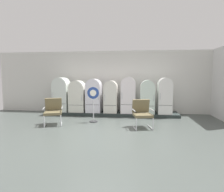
{
  "coord_description": "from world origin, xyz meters",
  "views": [
    {
      "loc": [
        1.07,
        -5.64,
        1.8
      ],
      "look_at": [
        0.07,
        2.75,
        0.91
      ],
      "focal_mm": 30.42,
      "sensor_mm": 36.0,
      "label": 1
    }
  ],
  "objects_px": {
    "refrigerator_1": "(78,95)",
    "armchair_right": "(142,112)",
    "refrigerator_3": "(111,96)",
    "armchair_left": "(53,110)",
    "refrigerator_5": "(147,96)",
    "refrigerator_0": "(61,93)",
    "refrigerator_2": "(94,95)",
    "refrigerator_6": "(165,95)",
    "refrigerator_4": "(128,94)",
    "sign_stand": "(93,105)"
  },
  "relations": [
    {
      "from": "refrigerator_3",
      "to": "armchair_left",
      "type": "relative_size",
      "value": 1.48
    },
    {
      "from": "refrigerator_5",
      "to": "refrigerator_6",
      "type": "height_order",
      "value": "refrigerator_6"
    },
    {
      "from": "refrigerator_0",
      "to": "refrigerator_2",
      "type": "height_order",
      "value": "refrigerator_0"
    },
    {
      "from": "refrigerator_4",
      "to": "refrigerator_6",
      "type": "distance_m",
      "value": 1.61
    },
    {
      "from": "refrigerator_1",
      "to": "refrigerator_3",
      "type": "bearing_deg",
      "value": 1.14
    },
    {
      "from": "refrigerator_0",
      "to": "armchair_right",
      "type": "height_order",
      "value": "refrigerator_0"
    },
    {
      "from": "refrigerator_3",
      "to": "refrigerator_2",
      "type": "bearing_deg",
      "value": -178.78
    },
    {
      "from": "refrigerator_5",
      "to": "armchair_left",
      "type": "height_order",
      "value": "refrigerator_5"
    },
    {
      "from": "refrigerator_2",
      "to": "armchair_right",
      "type": "bearing_deg",
      "value": -42.4
    },
    {
      "from": "armchair_left",
      "to": "sign_stand",
      "type": "bearing_deg",
      "value": 21.55
    },
    {
      "from": "armchair_right",
      "to": "sign_stand",
      "type": "relative_size",
      "value": 0.71
    },
    {
      "from": "refrigerator_5",
      "to": "refrigerator_4",
      "type": "bearing_deg",
      "value": 177.59
    },
    {
      "from": "refrigerator_0",
      "to": "sign_stand",
      "type": "distance_m",
      "value": 2.31
    },
    {
      "from": "refrigerator_4",
      "to": "armchair_left",
      "type": "bearing_deg",
      "value": -144.66
    },
    {
      "from": "refrigerator_1",
      "to": "refrigerator_3",
      "type": "height_order",
      "value": "refrigerator_1"
    },
    {
      "from": "refrigerator_0",
      "to": "refrigerator_5",
      "type": "bearing_deg",
      "value": -0.61
    },
    {
      "from": "refrigerator_1",
      "to": "sign_stand",
      "type": "relative_size",
      "value": 1.05
    },
    {
      "from": "refrigerator_6",
      "to": "sign_stand",
      "type": "xyz_separation_m",
      "value": [
        -2.92,
        -1.35,
        -0.31
      ]
    },
    {
      "from": "refrigerator_3",
      "to": "armchair_left",
      "type": "bearing_deg",
      "value": -134.9
    },
    {
      "from": "refrigerator_0",
      "to": "refrigerator_6",
      "type": "height_order",
      "value": "refrigerator_0"
    },
    {
      "from": "refrigerator_6",
      "to": "armchair_right",
      "type": "height_order",
      "value": "refrigerator_6"
    },
    {
      "from": "refrigerator_5",
      "to": "armchair_left",
      "type": "relative_size",
      "value": 1.51
    },
    {
      "from": "refrigerator_0",
      "to": "armchair_right",
      "type": "bearing_deg",
      "value": -27.97
    },
    {
      "from": "armchair_left",
      "to": "refrigerator_0",
      "type": "bearing_deg",
      "value": 102.67
    },
    {
      "from": "refrigerator_0",
      "to": "refrigerator_1",
      "type": "relative_size",
      "value": 1.1
    },
    {
      "from": "refrigerator_1",
      "to": "sign_stand",
      "type": "height_order",
      "value": "refrigerator_1"
    },
    {
      "from": "armchair_right",
      "to": "armchair_left",
      "type": "bearing_deg",
      "value": 179.43
    },
    {
      "from": "refrigerator_5",
      "to": "armchair_left",
      "type": "distance_m",
      "value": 4.05
    },
    {
      "from": "refrigerator_0",
      "to": "refrigerator_2",
      "type": "xyz_separation_m",
      "value": [
        1.56,
        -0.01,
        -0.03
      ]
    },
    {
      "from": "refrigerator_0",
      "to": "refrigerator_5",
      "type": "height_order",
      "value": "refrigerator_0"
    },
    {
      "from": "refrigerator_4",
      "to": "sign_stand",
      "type": "distance_m",
      "value": 1.93
    },
    {
      "from": "refrigerator_2",
      "to": "armchair_left",
      "type": "height_order",
      "value": "refrigerator_2"
    },
    {
      "from": "refrigerator_4",
      "to": "refrigerator_5",
      "type": "distance_m",
      "value": 0.86
    },
    {
      "from": "refrigerator_0",
      "to": "refrigerator_4",
      "type": "xyz_separation_m",
      "value": [
        3.15,
        -0.01,
        0.02
      ]
    },
    {
      "from": "armchair_right",
      "to": "sign_stand",
      "type": "bearing_deg",
      "value": 162.56
    },
    {
      "from": "refrigerator_2",
      "to": "refrigerator_0",
      "type": "bearing_deg",
      "value": 179.47
    },
    {
      "from": "refrigerator_0",
      "to": "refrigerator_6",
      "type": "distance_m",
      "value": 4.76
    },
    {
      "from": "armchair_left",
      "to": "refrigerator_2",
      "type": "bearing_deg",
      "value": 59.49
    },
    {
      "from": "refrigerator_2",
      "to": "refrigerator_6",
      "type": "xyz_separation_m",
      "value": [
        3.19,
        -0.01,
        0.03
      ]
    },
    {
      "from": "refrigerator_1",
      "to": "refrigerator_3",
      "type": "xyz_separation_m",
      "value": [
        1.57,
        0.03,
        0.01
      ]
    },
    {
      "from": "refrigerator_1",
      "to": "refrigerator_5",
      "type": "xyz_separation_m",
      "value": [
        3.21,
        -0.01,
        0.02
      ]
    },
    {
      "from": "refrigerator_2",
      "to": "refrigerator_5",
      "type": "height_order",
      "value": "refrigerator_2"
    },
    {
      "from": "refrigerator_0",
      "to": "refrigerator_2",
      "type": "distance_m",
      "value": 1.56
    },
    {
      "from": "refrigerator_1",
      "to": "armchair_right",
      "type": "bearing_deg",
      "value": -33.61
    },
    {
      "from": "armchair_left",
      "to": "armchair_right",
      "type": "height_order",
      "value": "same"
    },
    {
      "from": "refrigerator_2",
      "to": "refrigerator_3",
      "type": "distance_m",
      "value": 0.8
    },
    {
      "from": "refrigerator_2",
      "to": "refrigerator_4",
      "type": "height_order",
      "value": "refrigerator_4"
    },
    {
      "from": "armchair_left",
      "to": "sign_stand",
      "type": "relative_size",
      "value": 0.71
    },
    {
      "from": "refrigerator_0",
      "to": "refrigerator_3",
      "type": "bearing_deg",
      "value": 0.06
    },
    {
      "from": "armchair_left",
      "to": "sign_stand",
      "type": "distance_m",
      "value": 1.51
    }
  ]
}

